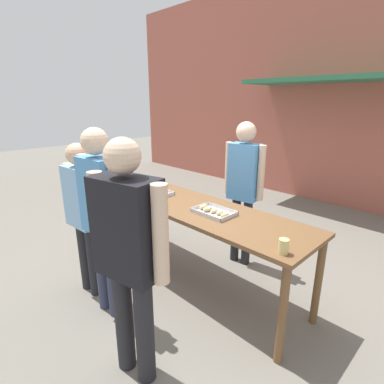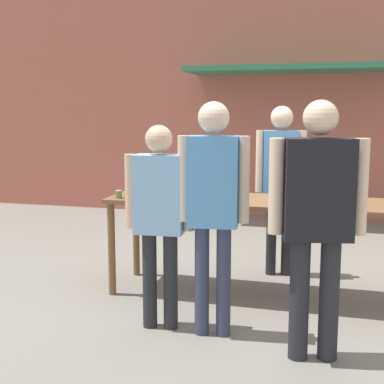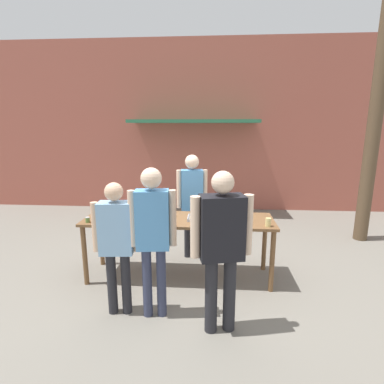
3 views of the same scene
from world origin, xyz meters
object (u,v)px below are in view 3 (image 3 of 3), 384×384
Objects in this scene: beer_cup at (268,222)px; condiment_jar_mustard at (88,220)px; food_tray_sausages at (137,217)px; utility_pole at (383,57)px; food_tray_buns at (201,218)px; person_customer_waiting_in_line at (153,229)px; person_customer_holding_hotdog at (116,237)px; condiment_jar_ketchup at (94,220)px; person_customer_with_cup at (222,240)px; person_server_behind_table at (192,196)px.

condiment_jar_mustard is at bearing -179.80° from beer_cup.
utility_pole is at bearing 24.01° from food_tray_sausages.
beer_cup is (0.92, -0.24, 0.04)m from food_tray_buns.
person_customer_holding_hotdog is at bearing -9.41° from person_customer_waiting_in_line.
food_tray_buns is (0.96, 0.00, 0.01)m from food_tray_sausages.
person_customer_with_cup reaches higher than condiment_jar_ketchup.
beer_cup is at bearing -160.16° from person_customer_waiting_in_line.
condiment_jar_mustard reaches higher than food_tray_sausages.
utility_pole is (3.74, 2.82, 2.39)m from person_customer_waiting_in_line.
condiment_jar_ketchup is 1.68m from person_server_behind_table.
person_customer_with_cup is (-0.66, -0.93, 0.09)m from beer_cup.
person_customer_holding_hotdog is (-1.90, -0.69, -0.01)m from beer_cup.
person_customer_with_cup is (1.79, -0.94, 0.11)m from condiment_jar_ketchup.
food_tray_buns is 0.23× the size of person_customer_with_cup.
person_customer_with_cup is 1.00× the size of person_customer_waiting_in_line.
condiment_jar_mustard is 0.66× the size of beer_cup.
person_server_behind_table is at bearing -107.29° from person_customer_waiting_in_line.
utility_pole is at bearing 23.84° from condiment_jar_ketchup.
food_tray_buns is at bearing -89.84° from person_customer_with_cup.
food_tray_buns is at bearing 8.89° from condiment_jar_mustard.
food_tray_sausages is at bearing 172.63° from beer_cup.
person_customer_waiting_in_line is at bearing -33.01° from condiment_jar_mustard.
utility_pole is at bearing -146.63° from person_customer_with_cup.
beer_cup reaches higher than food_tray_sausages.
utility_pole is at bearing -149.37° from person_customer_waiting_in_line.
person_server_behind_table is at bearing -89.20° from person_customer_with_cup.
food_tray_buns reaches higher than food_tray_sausages.
food_tray_buns is at bearing 0.01° from food_tray_sausages.
beer_cup is 2.02m from person_customer_holding_hotdog.
person_customer_with_cup is at bearing -84.61° from person_server_behind_table.
person_customer_waiting_in_line reaches higher than beer_cup.
condiment_jar_ketchup is 0.05× the size of person_customer_holding_hotdog.
person_customer_with_cup is 0.27× the size of utility_pole.
beer_cup is 0.06× the size of person_customer_with_cup.
food_tray_sausages is 0.70m from condiment_jar_mustard.
condiment_jar_ketchup reaches higher than food_tray_buns.
condiment_jar_mustard is at bearing -152.05° from person_server_behind_table.
person_customer_with_cup is 4.88m from utility_pole.
person_customer_holding_hotdog is at bearing -46.79° from condiment_jar_mustard.
food_tray_buns is 4.51m from utility_pole.
beer_cup is at bearing -164.69° from person_customer_holding_hotdog.
person_customer_with_cup reaches higher than person_customer_waiting_in_line.
food_tray_buns is 0.23× the size of person_server_behind_table.
beer_cup is at bearing -50.02° from person_server_behind_table.
food_tray_sausages is 1.06m from person_customer_waiting_in_line.
utility_pole is at bearing 9.89° from person_server_behind_table.
person_customer_waiting_in_line is (-0.33, -1.73, 0.01)m from person_server_behind_table.
person_server_behind_table is at bearing 137.80° from beer_cup.
food_tray_buns is at bearing -83.65° from person_server_behind_table.
food_tray_buns is 1.21m from person_customer_with_cup.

